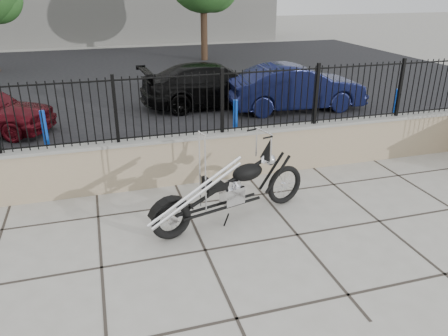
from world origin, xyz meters
The scene contains 10 objects.
ground_plane centered at (0.00, 0.00, 0.00)m, with size 90.00×90.00×0.00m, color #99968E.
parking_lot centered at (0.00, 12.50, 0.00)m, with size 30.00×30.00×0.00m, color black.
retaining_wall centered at (0.00, 2.50, 0.48)m, with size 14.00×0.36×0.96m, color gray.
iron_fence centered at (0.00, 2.50, 1.56)m, with size 14.00×0.08×1.20m, color black.
chopper_motorcycle centered at (0.60, 0.75, 0.83)m, with size 2.77×0.49×1.66m, color black, non-canonical shape.
car_black centered at (2.33, 7.98, 0.67)m, with size 1.88×4.64×1.35m, color black.
car_blue centered at (4.61, 6.77, 0.69)m, with size 1.47×4.21×1.39m, color #0F1438.
bollard_a centered at (-2.52, 4.99, 0.50)m, with size 0.12×0.12×1.01m, color blue.
bollard_b centered at (1.98, 4.68, 0.50)m, with size 0.12×0.12×1.00m, color #0B1AB1.
bollard_c centered at (6.43, 4.32, 0.53)m, with size 0.13×0.13×1.06m, color #0E28D4.
Camera 1 is at (-1.30, -5.34, 3.68)m, focal length 35.00 mm.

